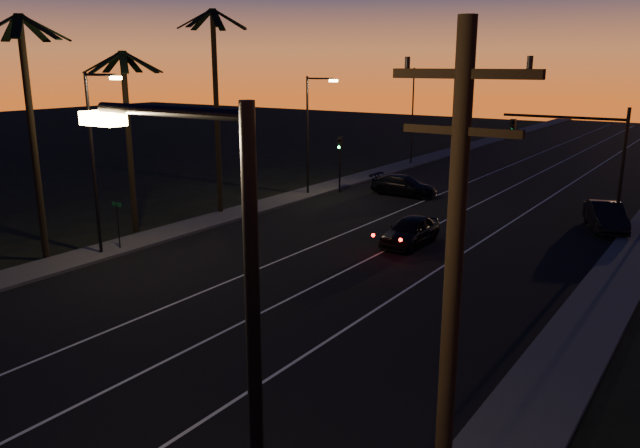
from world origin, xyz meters
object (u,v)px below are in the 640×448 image
Objects in this scene: right_car at (606,216)px; cross_car at (404,185)px; signal_mast at (581,144)px; lead_car at (410,231)px; utility_pole at (450,329)px.

cross_car is at bearing 170.92° from right_car.
lead_car is at bearing -122.44° from signal_mast.
utility_pole reaches higher than signal_mast.
signal_mast is 4.42m from right_car.
signal_mast is 13.02m from cross_car.
right_car is 1.02× the size of cross_car.
signal_mast is 1.43× the size of cross_car.
right_car is at bearing -9.08° from cross_car.
right_car is at bearing 49.02° from lead_car.
utility_pole is 2.01× the size of cross_car.
signal_mast is 12.05m from lead_car.
lead_car is 0.99× the size of right_car.
lead_car is 12.14m from right_car.
utility_pole is 1.99× the size of lead_car.
utility_pole is 23.42m from lead_car.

